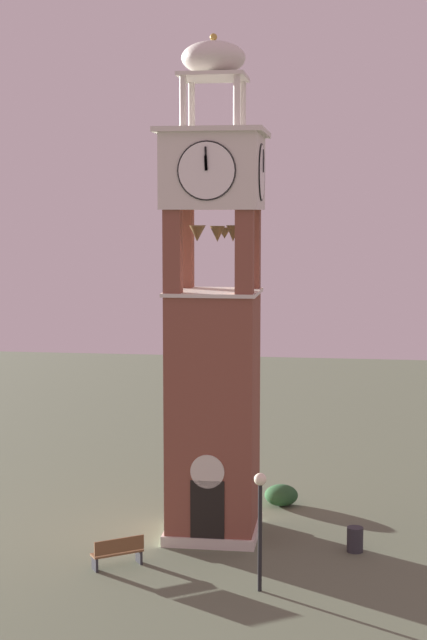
{
  "coord_description": "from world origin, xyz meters",
  "views": [
    {
      "loc": [
        4.36,
        -31.28,
        10.84
      ],
      "look_at": [
        0.0,
        0.0,
        7.27
      ],
      "focal_mm": 54.35,
      "sensor_mm": 36.0,
      "label": 1
    }
  ],
  "objects": [
    {
      "name": "park_bench",
      "position": [
        -2.47,
        -3.42,
        0.48
      ],
      "size": [
        1.57,
        1.27,
        0.95
      ],
      "color": "brown",
      "rests_on": "ground"
    },
    {
      "name": "lamp_post",
      "position": [
        1.99,
        -4.66,
        2.44
      ],
      "size": [
        0.36,
        0.36,
        3.46
      ],
      "color": "black",
      "rests_on": "ground"
    },
    {
      "name": "trash_bin",
      "position": [
        4.71,
        -1.03,
        0.4
      ],
      "size": [
        0.52,
        0.52,
        0.8
      ],
      "primitive_type": "cylinder",
      "color": "#2D2D33",
      "rests_on": "ground"
    },
    {
      "name": "clock_tower",
      "position": [
        -0.0,
        -0.0,
        6.77
      ],
      "size": [
        3.44,
        3.44,
        16.46
      ],
      "color": "brown",
      "rests_on": "ground"
    },
    {
      "name": "ground",
      "position": [
        0.0,
        0.0,
        0.0
      ],
      "size": [
        80.0,
        80.0,
        0.0
      ],
      "primitive_type": "plane",
      "color": "#5B664C"
    },
    {
      "name": "shrub_near_entry",
      "position": [
        2.03,
        3.57,
        0.38
      ],
      "size": [
        1.24,
        1.24,
        0.76
      ],
      "primitive_type": "ellipsoid",
      "color": "#234C28",
      "rests_on": "ground"
    }
  ]
}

